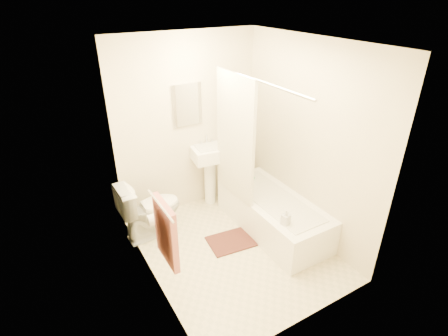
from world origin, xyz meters
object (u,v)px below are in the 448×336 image
sink (210,173)px  bath_mat (231,241)px  bathtub (273,214)px  soap_bottle (286,217)px  toilet (150,209)px

sink → bath_mat: size_ratio=1.80×
bathtub → bath_mat: bearing=177.4°
bath_mat → soap_bottle: soap_bottle is taller
soap_bottle → bathtub: bearing=66.2°
sink → toilet: bearing=-157.4°
toilet → bath_mat: size_ratio=1.41×
toilet → soap_bottle: bearing=-137.0°
toilet → soap_bottle: 1.68m
toilet → soap_bottle: toilet is taller
bathtub → soap_bottle: soap_bottle is taller
sink → soap_bottle: bearing=-75.5°
bath_mat → soap_bottle: (0.40, -0.52, 0.54)m
toilet → bathtub: 1.56m
toilet → sink: size_ratio=0.78×
toilet → soap_bottle: (1.18, -1.18, 0.17)m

